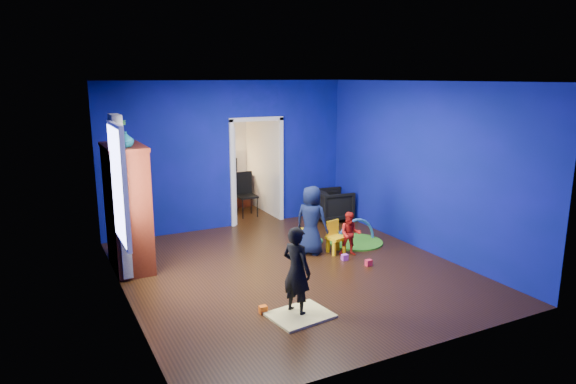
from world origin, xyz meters
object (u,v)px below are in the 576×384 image
child_black (297,271)px  folding_chair (247,195)px  toddler_red (350,234)px  kid_chair (336,239)px  study_desk (231,191)px  crt_tv (130,205)px  child_navy (311,220)px  tv_armoire (127,208)px  vase (126,139)px  play_mat (356,242)px  hopper_ball (302,239)px  armchair (333,205)px

child_black → folding_chair: child_black is taller
toddler_red → kid_chair: toddler_red is taller
kid_chair → study_desk: bearing=83.8°
child_black → crt_tv: (-1.54, 2.64, 0.44)m
kid_chair → folding_chair: folding_chair is taller
child_navy → tv_armoire: (-2.88, 0.73, 0.39)m
child_black → vase: 3.20m
crt_tv → folding_chair: (2.78, 2.00, -0.56)m
kid_chair → play_mat: 0.72m
child_navy → toddler_red: size_ratio=1.57×
tv_armoire → folding_chair: (2.82, 2.00, -0.52)m
child_navy → crt_tv: 2.96m
study_desk → folding_chair: folding_chair is taller
kid_chair → child_navy: bearing=143.6°
toddler_red → study_desk: bearing=128.3°
child_black → toddler_red: bearing=-72.5°
vase → hopper_ball: bearing=-3.7°
vase → tv_armoire: 1.14m
crt_tv → hopper_ball: bearing=-9.8°
child_black → play_mat: (2.30, 2.03, -0.57)m
folding_chair → crt_tv: bearing=-144.3°
child_black → vase: vase is taller
child_navy → hopper_ball: bearing=-23.2°
tv_armoire → child_navy: bearing=-14.3°
crt_tv → hopper_ball: size_ratio=1.76×
tv_armoire → study_desk: tv_armoire is taller
child_black → toddler_red: size_ratio=1.54×
armchair → play_mat: 1.59m
tv_armoire → crt_tv: tv_armoire is taller
child_black → crt_tv: crt_tv is taller
vase → kid_chair: size_ratio=0.46×
child_black → toddler_red: 2.40m
armchair → vase: bearing=111.1°
play_mat → child_black: bearing=-138.5°
armchair → play_mat: size_ratio=0.73×
child_navy → kid_chair: size_ratio=2.36×
armchair → kid_chair: armchair is taller
study_desk → kid_chair: bearing=-83.4°
kid_chair → child_black: bearing=-147.1°
study_desk → folding_chair: bearing=-90.0°
armchair → folding_chair: size_ratio=0.78×
kid_chair → toddler_red: bearing=-66.0°
vase → hopper_ball: vase is taller
vase → child_navy: bearing=-8.5°
crt_tv → folding_chair: size_ratio=0.76×
hopper_ball → folding_chair: size_ratio=0.43×
armchair → toddler_red: (-0.90, -2.00, 0.05)m
child_black → hopper_ball: 2.52m
crt_tv → folding_chair: bearing=35.7°
kid_chair → vase: bearing=156.7°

